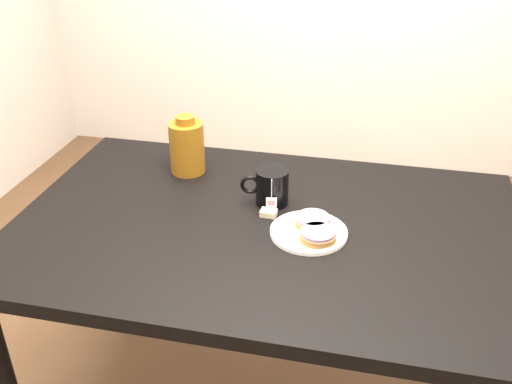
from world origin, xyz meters
TOP-DOWN VIEW (x-y plane):
  - table at (0.00, 0.00)m, footprint 1.40×0.90m
  - plate at (0.12, -0.03)m, footprint 0.21×0.21m
  - bagel_back at (0.13, 0.00)m, footprint 0.10×0.10m
  - bagel_front at (0.15, -0.07)m, footprint 0.10×0.10m
  - mug at (-0.01, 0.11)m, footprint 0.15×0.11m
  - teabag_pouch at (-0.00, 0.04)m, footprint 0.05×0.04m
  - bagel_package at (-0.31, 0.26)m, footprint 0.12×0.12m

SIDE VIEW (x-z plane):
  - table at x=0.00m, z-range 0.29..1.04m
  - plate at x=0.12m, z-range 0.75..0.77m
  - teabag_pouch at x=0.00m, z-range 0.75..0.77m
  - bagel_front at x=0.15m, z-range 0.76..0.79m
  - bagel_back at x=0.13m, z-range 0.76..0.79m
  - mug at x=-0.01m, z-range 0.75..0.86m
  - bagel_package at x=-0.31m, z-range 0.74..0.93m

